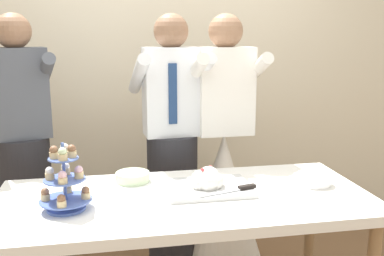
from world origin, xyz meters
name	(u,v)px	position (x,y,z in m)	size (l,w,h in m)	color
rear_wall	(153,46)	(0.00, 1.44, 1.45)	(5.20, 0.10, 2.90)	beige
dessert_table	(185,210)	(0.00, 0.00, 0.70)	(1.80, 0.80, 0.78)	white
cupcake_stand	(65,183)	(-0.54, -0.07, 0.90)	(0.23, 0.23, 0.31)	#4C66B2
main_cake_tray	(208,183)	(0.13, 0.05, 0.82)	(0.43, 0.31, 0.12)	silver
plate_stack	(314,179)	(0.68, 0.04, 0.80)	(0.18, 0.18, 0.05)	white
round_cake	(133,178)	(-0.24, 0.23, 0.80)	(0.24, 0.24, 0.06)	white
person_groom	(172,161)	(0.04, 0.69, 0.75)	(0.49, 0.52, 1.66)	#232328
person_bride	(223,184)	(0.37, 0.66, 0.58)	(0.56, 0.56, 1.66)	white
person_guest	(24,165)	(-0.87, 0.78, 0.75)	(0.57, 0.59, 1.66)	#232328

